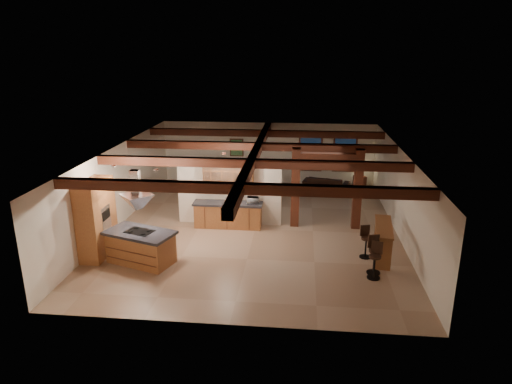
% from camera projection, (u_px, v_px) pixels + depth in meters
% --- Properties ---
extents(ground, '(12.00, 12.00, 0.00)m').
position_uv_depth(ground, '(255.00, 229.00, 16.45)').
color(ground, tan).
rests_on(ground, ground).
extents(room_walls, '(12.00, 12.00, 12.00)m').
position_uv_depth(room_walls, '(255.00, 182.00, 15.91)').
color(room_walls, silver).
rests_on(room_walls, ground).
extents(ceiling_beams, '(10.00, 12.00, 0.28)m').
position_uv_depth(ceiling_beams, '(255.00, 154.00, 15.61)').
color(ceiling_beams, '#381B0E').
rests_on(ceiling_beams, room_walls).
extents(timber_posts, '(2.50, 0.30, 2.90)m').
position_uv_depth(timber_posts, '(327.00, 180.00, 16.15)').
color(timber_posts, '#381B0E').
rests_on(timber_posts, ground).
extents(partition_wall, '(3.80, 0.18, 2.20)m').
position_uv_depth(partition_wall, '(230.00, 195.00, 16.68)').
color(partition_wall, silver).
rests_on(partition_wall, ground).
extents(pantry_cabinet, '(0.67, 1.60, 2.40)m').
position_uv_depth(pantry_cabinet, '(97.00, 219.00, 14.06)').
color(pantry_cabinet, '#A66E35').
rests_on(pantry_cabinet, ground).
extents(back_counter, '(2.50, 0.66, 0.94)m').
position_uv_depth(back_counter, '(228.00, 215.00, 16.50)').
color(back_counter, '#A66E35').
rests_on(back_counter, ground).
extents(upper_display_cabinet, '(1.80, 0.36, 0.95)m').
position_uv_depth(upper_display_cabinet, '(228.00, 176.00, 16.28)').
color(upper_display_cabinet, '#A66E35').
rests_on(upper_display_cabinet, partition_wall).
extents(range_hood, '(1.10, 1.10, 1.40)m').
position_uv_depth(range_hood, '(137.00, 207.00, 13.37)').
color(range_hood, silver).
rests_on(range_hood, room_walls).
extents(back_windows, '(2.70, 0.07, 1.70)m').
position_uv_depth(back_windows, '(327.00, 154.00, 21.35)').
color(back_windows, '#381B0E').
rests_on(back_windows, room_walls).
extents(framed_art, '(0.65, 0.05, 0.85)m').
position_uv_depth(framed_art, '(237.00, 148.00, 21.71)').
color(framed_art, '#381B0E').
rests_on(framed_art, room_walls).
extents(recessed_cans, '(3.16, 2.46, 0.03)m').
position_uv_depth(recessed_cans, '(167.00, 163.00, 13.99)').
color(recessed_cans, silver).
rests_on(recessed_cans, room_walls).
extents(kitchen_island, '(2.29, 1.68, 1.02)m').
position_uv_depth(kitchen_island, '(141.00, 247.00, 13.75)').
color(kitchen_island, '#A66E35').
rests_on(kitchen_island, ground).
extents(dining_table, '(2.14, 1.65, 0.66)m').
position_uv_depth(dining_table, '(251.00, 194.00, 19.35)').
color(dining_table, '#3F200F').
rests_on(dining_table, ground).
extents(sofa, '(2.19, 1.27, 0.60)m').
position_uv_depth(sofa, '(326.00, 183.00, 20.89)').
color(sofa, black).
rests_on(sofa, ground).
extents(microwave, '(0.41, 0.28, 0.23)m').
position_uv_depth(microwave, '(253.00, 200.00, 16.24)').
color(microwave, silver).
rests_on(microwave, back_counter).
extents(bar_counter, '(0.74, 2.03, 1.04)m').
position_uv_depth(bar_counter, '(383.00, 236.00, 14.05)').
color(bar_counter, '#A66E35').
rests_on(bar_counter, ground).
extents(side_table, '(0.61, 0.61, 0.58)m').
position_uv_depth(side_table, '(360.00, 182.00, 21.14)').
color(side_table, '#381B0E').
rests_on(side_table, ground).
extents(table_lamp, '(0.29, 0.29, 0.34)m').
position_uv_depth(table_lamp, '(360.00, 171.00, 20.98)').
color(table_lamp, black).
rests_on(table_lamp, side_table).
extents(bar_stool_a, '(0.40, 0.41, 1.07)m').
position_uv_depth(bar_stool_a, '(375.00, 260.00, 12.80)').
color(bar_stool_a, black).
rests_on(bar_stool_a, ground).
extents(bar_stool_b, '(0.40, 0.42, 1.13)m').
position_uv_depth(bar_stool_b, '(374.00, 254.00, 13.09)').
color(bar_stool_b, black).
rests_on(bar_stool_b, ground).
extents(bar_stool_c, '(0.37, 0.38, 1.02)m').
position_uv_depth(bar_stool_c, '(366.00, 242.00, 14.10)').
color(bar_stool_c, black).
rests_on(bar_stool_c, ground).
extents(dining_chairs, '(2.25, 2.25, 1.26)m').
position_uv_depth(dining_chairs, '(251.00, 187.00, 19.25)').
color(dining_chairs, '#381B0E').
rests_on(dining_chairs, ground).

